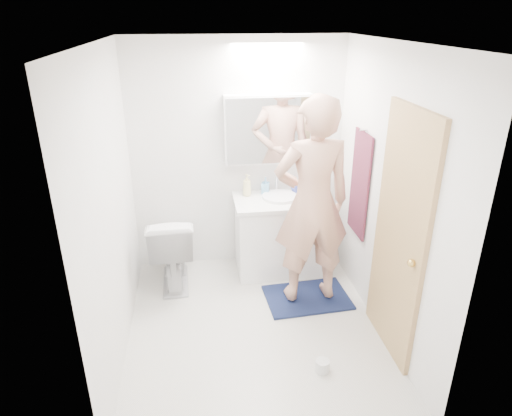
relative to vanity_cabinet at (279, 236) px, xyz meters
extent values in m
plane|color=silver|center=(-0.40, -0.96, -0.39)|extent=(2.50, 2.50, 0.00)
plane|color=white|center=(-0.40, -0.96, 2.01)|extent=(2.50, 2.50, 0.00)
plane|color=white|center=(-0.40, 0.29, 0.81)|extent=(2.50, 0.00, 2.50)
plane|color=white|center=(-0.40, -2.21, 0.81)|extent=(2.50, 0.00, 2.50)
plane|color=white|center=(-1.50, -0.96, 0.81)|extent=(0.00, 2.50, 2.50)
plane|color=white|center=(0.70, -0.96, 0.81)|extent=(0.00, 2.50, 2.50)
cube|color=white|center=(0.00, 0.00, 0.00)|extent=(0.90, 0.55, 0.78)
cube|color=white|center=(0.00, 0.00, 0.41)|extent=(0.95, 0.58, 0.04)
cylinder|color=white|center=(0.00, 0.03, 0.45)|extent=(0.36, 0.36, 0.03)
cylinder|color=silver|center=(0.00, 0.22, 0.51)|extent=(0.02, 0.02, 0.16)
cube|color=white|center=(-0.10, 0.21, 1.11)|extent=(0.88, 0.14, 0.70)
cube|color=silver|center=(-0.10, 0.13, 1.11)|extent=(0.84, 0.01, 0.66)
imported|color=white|center=(-1.13, -0.11, 0.00)|extent=(0.46, 0.78, 0.79)
cube|color=#13183D|center=(0.17, -0.61, -0.38)|extent=(0.83, 0.60, 0.02)
imported|color=tan|center=(0.17, -0.61, 0.63)|extent=(0.74, 0.51, 1.94)
cube|color=tan|center=(0.68, -1.31, 0.61)|extent=(0.04, 0.80, 2.00)
sphere|color=gold|center=(0.64, -1.61, 0.56)|extent=(0.06, 0.06, 0.06)
cube|color=#14143F|center=(0.68, -0.41, 0.71)|extent=(0.02, 0.42, 1.00)
cylinder|color=silver|center=(0.66, -0.41, 1.23)|extent=(0.07, 0.02, 0.02)
imported|color=beige|center=(-0.33, 0.15, 0.55)|extent=(0.13, 0.13, 0.23)
imported|color=#63A7D4|center=(-0.13, 0.18, 0.52)|extent=(0.10, 0.10, 0.18)
imported|color=#3B49B1|center=(0.19, 0.16, 0.48)|extent=(0.11, 0.11, 0.09)
cylinder|color=silver|center=(0.05, -1.58, -0.34)|extent=(0.11, 0.11, 0.10)
camera|label=1|loc=(-0.85, -4.22, 2.20)|focal=31.72mm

